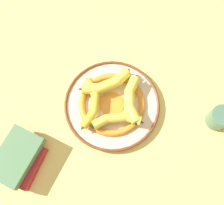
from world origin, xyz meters
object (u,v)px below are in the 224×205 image
at_px(banana_c, 106,84).
at_px(banana_d, 132,98).
at_px(decorative_bowl, 112,104).
at_px(coffee_mug, 220,118).
at_px(banana_a, 118,120).
at_px(banana_b, 92,104).
at_px(book_stack, 19,160).

xyz_separation_m(banana_c, banana_d, (-0.11, 0.01, -0.00)).
bearing_deg(decorative_bowl, coffee_mug, -164.76).
distance_m(banana_a, banana_d, 0.09).
bearing_deg(banana_b, book_stack, 132.89).
height_order(decorative_bowl, banana_a, banana_a).
distance_m(banana_a, banana_b, 0.11).
height_order(banana_d, book_stack, book_stack).
distance_m(banana_b, banana_c, 0.09).
height_order(banana_b, banana_c, banana_c).
xyz_separation_m(banana_c, book_stack, (0.15, 0.36, -0.01)).
distance_m(banana_a, banana_c, 0.14).
height_order(banana_c, book_stack, book_stack).
relative_size(banana_b, banana_c, 1.19).
xyz_separation_m(banana_a, coffee_mug, (-0.33, -0.16, -0.01)).
height_order(banana_a, banana_b, banana_a).
xyz_separation_m(book_stack, coffee_mug, (-0.58, -0.42, -0.00)).
xyz_separation_m(decorative_bowl, coffee_mug, (-0.37, -0.10, 0.02)).
xyz_separation_m(banana_b, book_stack, (0.14, 0.27, -0.01)).
relative_size(banana_d, coffee_mug, 1.57).
bearing_deg(book_stack, banana_c, 154.98).
distance_m(banana_c, book_stack, 0.40).
relative_size(book_stack, coffee_mug, 1.62).
bearing_deg(book_stack, banana_d, 141.29).
bearing_deg(coffee_mug, decorative_bowl, 172.86).
bearing_deg(decorative_bowl, banana_b, 32.48).
xyz_separation_m(banana_d, coffee_mug, (-0.32, -0.06, -0.01)).
bearing_deg(banana_b, banana_d, -77.62).
distance_m(banana_b, book_stack, 0.31).
relative_size(banana_a, book_stack, 0.91).
height_order(banana_d, coffee_mug, coffee_mug).
bearing_deg(banana_b, banana_c, -29.04).
height_order(decorative_bowl, coffee_mug, coffee_mug).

